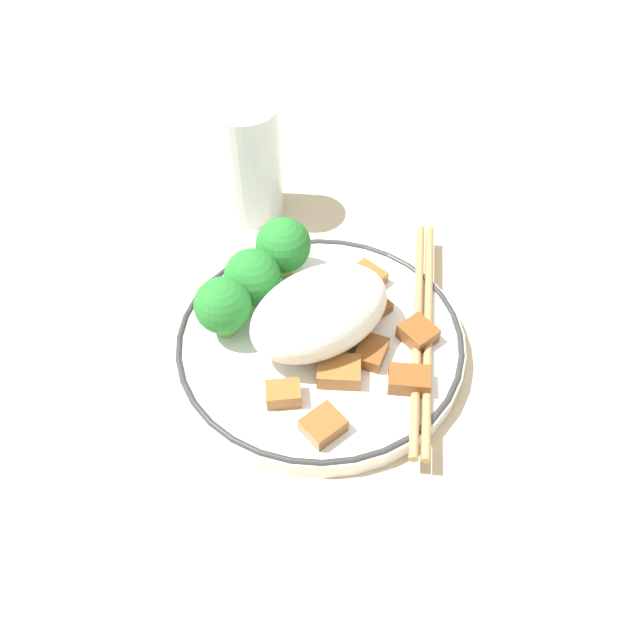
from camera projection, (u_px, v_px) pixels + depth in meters
name	position (u px, v px, depth m)	size (l,w,h in m)	color
ground_plane	(320.00, 348.00, 0.52)	(3.00, 3.00, 0.00)	#C6B28E
plate	(320.00, 341.00, 0.51)	(0.24, 0.24, 0.02)	white
rice_mound	(325.00, 313.00, 0.48)	(0.12, 0.08, 0.06)	white
broccoli_back_left	(283.00, 246.00, 0.53)	(0.05, 0.05, 0.06)	#72AD4C
broccoli_back_center	(253.00, 277.00, 0.51)	(0.05, 0.05, 0.05)	#72AD4C
broccoli_back_right	(223.00, 306.00, 0.49)	(0.05, 0.05, 0.05)	#72AD4C
meat_near_front	(409.00, 380.00, 0.47)	(0.04, 0.04, 0.01)	brown
meat_near_left	(283.00, 394.00, 0.46)	(0.03, 0.03, 0.01)	#995B28
meat_near_right	(365.00, 309.00, 0.52)	(0.04, 0.03, 0.01)	brown
meat_near_back	(418.00, 333.00, 0.50)	(0.03, 0.03, 0.01)	brown
meat_on_rice_edge	(371.00, 352.00, 0.49)	(0.04, 0.03, 0.01)	brown
meat_mid_left	(323.00, 425.00, 0.44)	(0.03, 0.03, 0.01)	brown
meat_mid_right	(339.00, 371.00, 0.47)	(0.04, 0.04, 0.01)	#995B28
meat_far_scatter	(367.00, 277.00, 0.54)	(0.03, 0.03, 0.01)	#995B28
chopsticks	(423.00, 327.00, 0.51)	(0.17, 0.19, 0.01)	#AD8451
drinking_glass	(249.00, 162.00, 0.59)	(0.06, 0.06, 0.11)	silver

